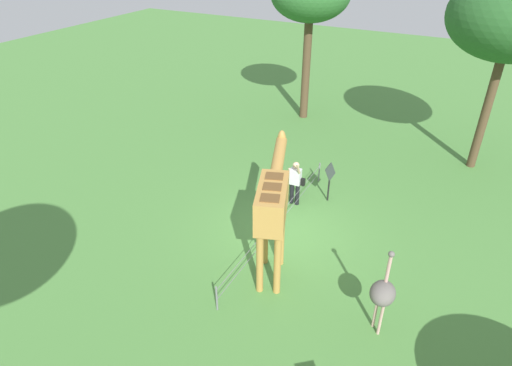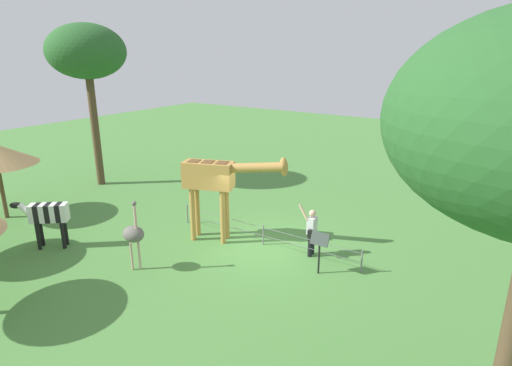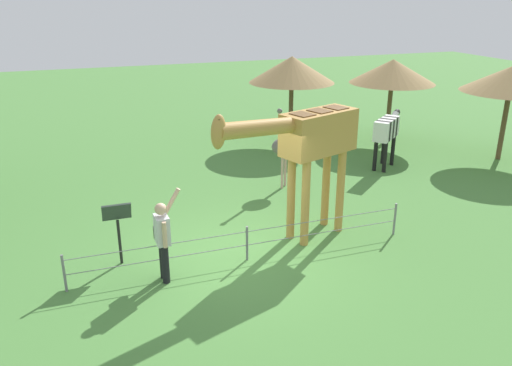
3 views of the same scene
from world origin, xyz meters
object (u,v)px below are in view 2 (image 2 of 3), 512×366
object	(u,v)px
visitor	(312,230)
info_sign	(320,244)
giraffe	(216,180)
tree_west	(86,53)
zebra	(47,215)
ostrich	(134,234)

from	to	relation	value
visitor	info_sign	distance (m)	1.18
giraffe	tree_west	world-z (taller)	tree_west
zebra	info_sign	size ratio (longest dim) A/B	1.26
zebra	info_sign	distance (m)	9.04
ostrich	zebra	bearing A→B (deg)	-171.35
giraffe	tree_west	bearing A→B (deg)	168.17
visitor	tree_west	bearing A→B (deg)	174.64
giraffe	visitor	size ratio (longest dim) A/B	2.01
tree_west	visitor	bearing A→B (deg)	-5.36
info_sign	giraffe	bearing A→B (deg)	177.24
zebra	ostrich	world-z (taller)	ostrich
visitor	zebra	size ratio (longest dim) A/B	1.07
giraffe	zebra	size ratio (longest dim) A/B	2.14
info_sign	visitor	bearing A→B (deg)	128.03
visitor	tree_west	distance (m)	13.44
ostrich	info_sign	xyz separation A→B (m)	(4.73, 2.88, -0.23)
zebra	ostrich	distance (m)	3.67
visitor	zebra	bearing A→B (deg)	-150.31
tree_west	giraffe	bearing A→B (deg)	-11.83
visitor	ostrich	world-z (taller)	ostrich
giraffe	visitor	bearing A→B (deg)	12.60
zebra	giraffe	bearing A→B (deg)	39.70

